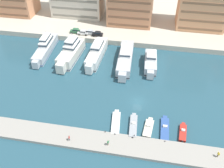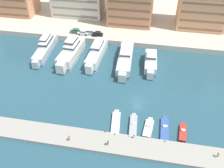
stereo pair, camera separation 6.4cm
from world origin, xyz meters
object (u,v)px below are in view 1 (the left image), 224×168
motorboat_cream_mid_left (148,128)px  yacht_silver_center (151,62)px  motorboat_blue_center_left (165,129)px  car_white_left (83,32)px  pedestrian_mid_deck (108,142)px  car_green_far_left (76,31)px  pedestrian_near_edge (218,154)px  yacht_ivory_left (71,52)px  motorboat_white_far_left (116,123)px  yacht_silver_far_left (45,47)px  yacht_silver_center_left (125,58)px  motorboat_red_center (183,133)px  car_silver_mid_left (90,32)px  pedestrian_far_side (69,138)px  car_black_center_left (98,34)px  yacht_white_mid_left (97,53)px  motorboat_grey_left (133,126)px

motorboat_cream_mid_left → yacht_silver_center: bearing=92.6°
motorboat_cream_mid_left → motorboat_blue_center_left: 4.10m
car_white_left → pedestrian_mid_deck: 52.42m
car_green_far_left → pedestrian_near_edge: 67.64m
yacht_ivory_left → motorboat_white_far_left: (20.45, -27.23, -2.16)m
yacht_silver_far_left → yacht_silver_center_left: size_ratio=0.94×
yacht_ivory_left → motorboat_blue_center_left: bearing=-39.5°
motorboat_red_center → car_white_left: car_white_left is taller
yacht_ivory_left → car_silver_mid_left: yacht_ivory_left is taller
motorboat_white_far_left → motorboat_blue_center_left: 12.49m
pedestrian_near_edge → pedestrian_far_side: size_ratio=1.07×
yacht_silver_far_left → motorboat_red_center: size_ratio=3.29×
car_silver_mid_left → car_black_center_left: 3.30m
yacht_silver_center_left → car_green_far_left: yacht_silver_center_left is taller
motorboat_white_far_left → car_black_center_left: size_ratio=2.08×
yacht_silver_center → motorboat_cream_mid_left: (1.24, -27.53, -1.43)m
motorboat_cream_mid_left → motorboat_red_center: motorboat_cream_mid_left is taller
yacht_ivory_left → car_green_far_left: size_ratio=4.59×
yacht_silver_center_left → pedestrian_near_edge: (25.65, -34.19, -0.10)m
motorboat_white_far_left → pedestrian_near_edge: bearing=-14.6°
yacht_silver_center → car_silver_mid_left: bearing=149.0°
yacht_white_mid_left → pedestrian_near_edge: yacht_white_mid_left is taller
yacht_silver_center_left → motorboat_blue_center_left: size_ratio=2.52×
motorboat_blue_center_left → pedestrian_far_side: 23.82m
motorboat_white_far_left → yacht_white_mid_left: bearing=112.0°
motorboat_cream_mid_left → yacht_silver_far_left: bearing=142.8°
yacht_ivory_left → yacht_silver_center: 27.64m
motorboat_white_far_left → motorboat_cream_mid_left: motorboat_cream_mid_left is taller
motorboat_blue_center_left → pedestrian_far_side: pedestrian_far_side is taller
motorboat_grey_left → motorboat_red_center: bearing=0.5°
yacht_silver_center → motorboat_cream_mid_left: yacht_silver_center is taller
pedestrian_mid_deck → motorboat_white_far_left: bearing=85.5°
yacht_silver_center_left → motorboat_grey_left: size_ratio=2.63×
yacht_silver_center → pedestrian_mid_deck: yacht_silver_center is taller
motorboat_white_far_left → motorboat_blue_center_left: size_ratio=0.98×
yacht_silver_center_left → yacht_silver_far_left: bearing=177.2°
motorboat_grey_left → car_green_far_left: (-27.71, 42.39, 2.47)m
motorboat_white_far_left → pedestrian_far_side: 12.70m
yacht_ivory_left → yacht_white_mid_left: bearing=10.2°
motorboat_grey_left → pedestrian_far_side: 16.34m
yacht_ivory_left → pedestrian_mid_deck: size_ratio=10.90×
motorboat_white_far_left → yacht_silver_far_left: bearing=136.3°
pedestrian_near_edge → pedestrian_far_side: pedestrian_near_edge is taller
yacht_silver_far_left → yacht_silver_center_left: 29.29m
motorboat_white_far_left → motorboat_blue_center_left: (12.49, 0.12, -0.04)m
car_green_far_left → car_black_center_left: size_ratio=1.01×
car_black_center_left → motorboat_cream_mid_left: bearing=-61.5°
yacht_silver_center → pedestrian_far_side: size_ratio=9.06×
motorboat_white_far_left → motorboat_cream_mid_left: bearing=-2.2°
motorboat_cream_mid_left → car_black_center_left: bearing=118.5°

